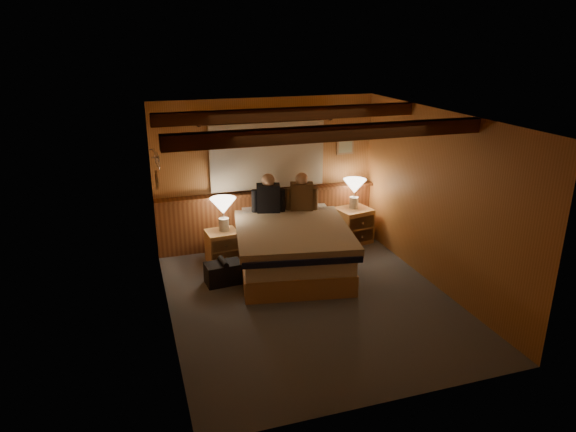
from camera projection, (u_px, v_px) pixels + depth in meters
name	position (u px, v px, depth m)	size (l,w,h in m)	color
floor	(310.00, 300.00, 6.76)	(4.20, 4.20, 0.00)	#535A63
ceiling	(313.00, 117.00, 5.96)	(4.20, 4.20, 0.00)	#B58944
wall_back	(267.00, 173.00, 8.25)	(3.60, 3.60, 0.00)	#BC7E43
wall_left	(164.00, 230.00, 5.84)	(4.20, 4.20, 0.00)	#BC7E43
wall_right	(438.00, 201.00, 6.88)	(4.20, 4.20, 0.00)	#BC7E43
wall_front	(395.00, 289.00, 4.47)	(3.60, 3.60, 0.00)	#BC7E43
wainscot	(268.00, 216.00, 8.43)	(3.60, 0.23, 0.94)	brown
curtain_window	(267.00, 155.00, 8.08)	(2.18, 0.09, 1.11)	#4C2513
ceiling_beams	(309.00, 122.00, 6.13)	(3.60, 1.65, 0.16)	#4C2513
coat_rail	(157.00, 159.00, 7.13)	(0.05, 0.55, 0.24)	silver
framed_print	(345.00, 147.00, 8.50)	(0.30, 0.04, 0.25)	tan
bed	(292.00, 247.00, 7.52)	(1.89, 2.28, 0.70)	#AC7949
nightstand_left	(222.00, 247.00, 7.82)	(0.49, 0.45, 0.50)	#AC7949
nightstand_right	(353.00, 225.00, 8.59)	(0.61, 0.57, 0.58)	#AC7949
lamp_left	(223.00, 208.00, 7.65)	(0.39, 0.39, 0.51)	silver
lamp_right	(354.00, 188.00, 8.42)	(0.38, 0.38, 0.49)	silver
person_left	(268.00, 196.00, 7.92)	(0.51, 0.28, 0.64)	black
person_right	(302.00, 195.00, 8.02)	(0.50, 0.29, 0.62)	#4D371E
duffel_bag	(224.00, 273.00, 7.18)	(0.53, 0.35, 0.36)	black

